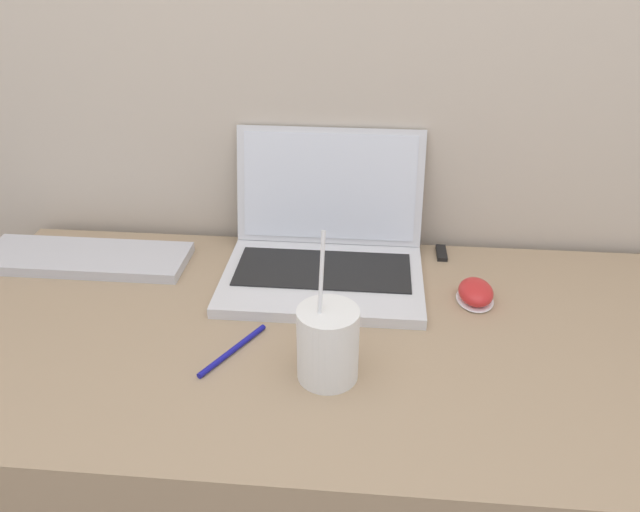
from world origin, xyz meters
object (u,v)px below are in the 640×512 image
Objects in this scene: drink_cup at (328,343)px; external_keyboard at (85,258)px; computer_mouse at (476,293)px; usb_stick at (441,253)px; laptop at (325,246)px; pen at (233,350)px.

drink_cup reaches higher than external_keyboard.
computer_mouse is 0.22× the size of external_keyboard.
drink_cup reaches higher than usb_stick.
usb_stick is at bearing 19.71° from laptop.
drink_cup is 3.84× the size of usb_stick.
drink_cup is 0.34m from computer_mouse.
laptop is 0.48m from external_keyboard.
pen is at bearing -114.29° from laptop.
drink_cup is 0.57× the size of external_keyboard.
drink_cup reaches higher than computer_mouse.
drink_cup is at bearing -116.80° from usb_stick.
computer_mouse is at bearing -16.86° from laptop.
pen is at bearing -154.83° from computer_mouse.
laptop reaches higher than computer_mouse.
drink_cup is at bearing -30.63° from external_keyboard.
laptop is 4.15× the size of computer_mouse.
computer_mouse is at bearing 42.99° from drink_cup.
drink_cup is 0.45m from usb_stick.
computer_mouse is 0.65× the size of pen.
external_keyboard is at bearing 149.37° from drink_cup.
usb_stick is (-0.05, 0.17, -0.01)m from computer_mouse.
external_keyboard is (-0.48, -0.01, -0.04)m from laptop.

